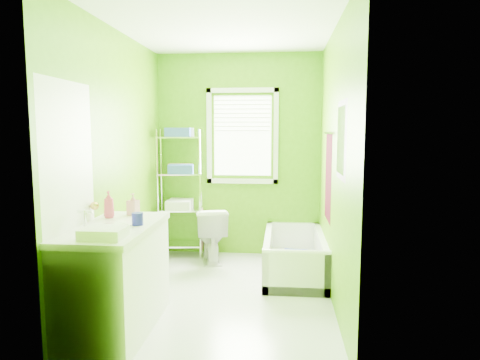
# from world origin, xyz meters

# --- Properties ---
(ground) EXTENTS (2.90, 2.90, 0.00)m
(ground) POSITION_xyz_m (0.00, 0.00, 0.00)
(ground) COLOR silver
(ground) RESTS_ON ground
(room_envelope) EXTENTS (2.14, 2.94, 2.62)m
(room_envelope) POSITION_xyz_m (0.00, 0.00, 1.55)
(room_envelope) COLOR #4C8E06
(room_envelope) RESTS_ON ground
(window) EXTENTS (0.92, 0.05, 1.22)m
(window) POSITION_xyz_m (0.05, 1.42, 1.61)
(window) COLOR white
(window) RESTS_ON ground
(door) EXTENTS (0.09, 0.80, 2.00)m
(door) POSITION_xyz_m (-1.04, -1.00, 1.00)
(door) COLOR white
(door) RESTS_ON ground
(right_wall_decor) EXTENTS (0.04, 1.48, 1.17)m
(right_wall_decor) POSITION_xyz_m (1.04, -0.02, 1.32)
(right_wall_decor) COLOR #430713
(right_wall_decor) RESTS_ON ground
(bathtub) EXTENTS (0.67, 1.44, 0.47)m
(bathtub) POSITION_xyz_m (0.71, 0.68, 0.15)
(bathtub) COLOR white
(bathtub) RESTS_ON ground
(toilet) EXTENTS (0.54, 0.74, 0.68)m
(toilet) POSITION_xyz_m (-0.32, 1.10, 0.34)
(toilet) COLOR white
(toilet) RESTS_ON ground
(vanity) EXTENTS (0.60, 1.16, 1.11)m
(vanity) POSITION_xyz_m (-0.77, -0.84, 0.47)
(vanity) COLOR white
(vanity) RESTS_ON ground
(wire_shelf_unit) EXTENTS (0.59, 0.48, 1.66)m
(wire_shelf_unit) POSITION_xyz_m (-0.72, 1.27, 1.01)
(wire_shelf_unit) COLOR silver
(wire_shelf_unit) RESTS_ON ground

